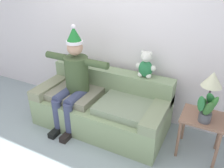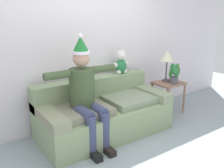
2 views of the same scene
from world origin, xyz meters
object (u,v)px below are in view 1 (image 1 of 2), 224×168
(couch, at_px, (102,106))
(potted_plant, at_px, (207,108))
(table_lamp, at_px, (212,81))
(person_seated, at_px, (73,78))
(teddy_bear, at_px, (146,66))
(side_table, at_px, (202,123))

(couch, xyz_separation_m, potted_plant, (1.41, -0.10, 0.44))
(couch, distance_m, table_lamp, 1.57)
(couch, relative_size, person_seated, 1.28)
(teddy_bear, distance_m, potted_plant, 0.98)
(person_seated, distance_m, side_table, 1.80)
(potted_plant, bearing_deg, person_seated, -177.98)
(teddy_bear, bearing_deg, person_seated, -153.84)
(person_seated, bearing_deg, teddy_bear, 26.16)
(person_seated, relative_size, potted_plant, 4.08)
(table_lamp, height_order, potted_plant, table_lamp)
(couch, xyz_separation_m, person_seated, (-0.37, -0.16, 0.44))
(teddy_bear, distance_m, table_lamp, 0.89)
(couch, xyz_separation_m, teddy_bear, (0.54, 0.29, 0.65))
(person_seated, xyz_separation_m, table_lamp, (1.78, 0.25, 0.24))
(person_seated, distance_m, teddy_bear, 1.04)
(person_seated, distance_m, potted_plant, 1.79)
(teddy_bear, relative_size, potted_plant, 1.03)
(potted_plant, bearing_deg, couch, 176.01)
(side_table, relative_size, potted_plant, 1.53)
(person_seated, height_order, teddy_bear, person_seated)
(couch, bearing_deg, table_lamp, 3.50)
(table_lamp, relative_size, potted_plant, 1.50)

